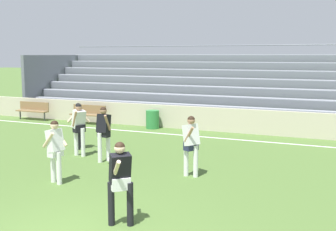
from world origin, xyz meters
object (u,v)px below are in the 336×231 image
Objects in this scene: bench_near_bin at (33,109)px; player_white_challenging at (55,146)px; soccer_ball at (111,160)px; player_white_on_ball at (79,122)px; bleacher_stand at (222,85)px; bench_far_right at (88,113)px; player_dark_pressing_high at (120,176)px; player_white_trailing_run at (191,141)px; player_dark_dropping_back at (104,129)px; player_white_wide_right at (79,125)px; trash_bin at (153,119)px.

player_white_challenging reaches higher than bench_near_bin.
player_white_on_ball is at bearing 147.28° from soccer_ball.
bleacher_stand reaches higher than bench_near_bin.
bench_far_right is at bearing 0.00° from bench_near_bin.
player_white_trailing_run is at bearing 89.41° from player_dark_pressing_high.
player_white_on_ball reaches higher than soccer_ball.
bleacher_stand is 11.11m from player_white_trailing_run.
bench_near_bin is 11.54m from player_white_challenging.
player_dark_dropping_back is 1.04× the size of player_white_challenging.
player_white_challenging is at bearing -60.60° from bench_far_right.
player_white_challenging is at bearing 149.38° from player_dark_pressing_high.
soccer_ball is at bearing 83.79° from player_white_challenging.
player_white_wide_right is 2.99m from player_white_challenging.
player_white_wide_right is 1.04× the size of player_white_trailing_run.
bench_near_bin is at bearing 143.41° from player_dark_dropping_back.
trash_bin is 8.54m from player_white_challenging.
player_white_trailing_run is at bearing 33.90° from player_white_challenging.
trash_bin is at bearing 2.01° from bench_far_right.
player_white_trailing_run is 3.53m from player_white_challenging.
player_dark_pressing_high is 1.02× the size of player_white_on_ball.
player_white_wide_right reaches higher than player_white_on_ball.
player_white_on_ball is 2.66m from soccer_ball.
player_dark_pressing_high is at bearing -52.91° from bench_far_right.
bench_near_bin is 12.65m from player_white_trailing_run.
player_white_trailing_run is (7.60, -6.33, 0.44)m from bench_far_right.
player_dark_dropping_back is at bearing -34.08° from player_white_on_ball.
bench_far_right is 8.18× the size of soccer_ball.
bench_far_right is (-5.19, -4.50, -1.16)m from bleacher_stand.
player_white_challenging is at bearing -146.10° from player_white_trailing_run.
bleacher_stand is 12.63× the size of player_white_wide_right.
trash_bin is 3.69× the size of soccer_ball.
soccer_ball is at bearing -75.45° from trash_bin.
bleacher_stand is 26.65× the size of trash_bin.
bleacher_stand is at bearing 75.37° from player_white_on_ball.
bench_near_bin is 1.10× the size of player_dark_pressing_high.
bench_near_bin is at bearing -152.21° from bleacher_stand.
player_white_wide_right reaches higher than player_white_trailing_run.
player_white_trailing_run reaches higher than bench_far_right.
player_white_wide_right is 1.05× the size of player_white_challenging.
trash_bin is (-1.87, -4.38, -1.30)m from bleacher_stand.
player_white_on_ball is (-0.65, 0.89, -0.07)m from player_white_wide_right.
bench_far_right is 1.09× the size of player_white_trailing_run.
trash_bin is (6.66, 0.12, -0.14)m from bench_near_bin.
player_white_on_ball is (-2.39, -9.17, -0.75)m from bleacher_stand.
bench_far_right is at bearing 121.82° from player_white_wide_right.
trash_bin is 7.76m from player_white_trailing_run.
player_white_on_ball reaches higher than bench_near_bin.
player_white_on_ball is (-0.52, -4.79, 0.54)m from trash_bin.
player_dark_pressing_high is (2.98, -4.13, -0.04)m from player_dark_dropping_back.
bleacher_stand reaches higher than player_white_wide_right.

